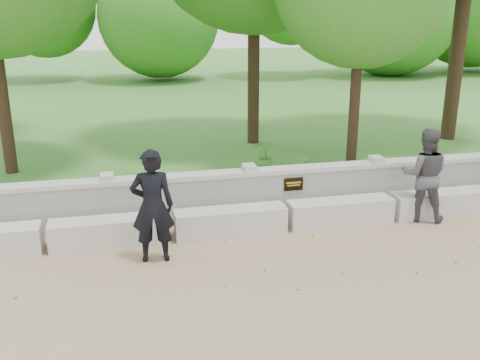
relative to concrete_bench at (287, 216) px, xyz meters
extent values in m
plane|color=#907A58|center=(0.00, -1.90, -0.22)|extent=(80.00, 80.00, 0.00)
cube|color=#417026|center=(0.00, 12.10, -0.10)|extent=(40.00, 22.00, 0.25)
cube|color=beige|center=(-3.00, 0.00, 0.00)|extent=(1.90, 0.45, 0.45)
cube|color=beige|center=(-1.00, 0.00, 0.00)|extent=(1.90, 0.45, 0.45)
cube|color=beige|center=(1.00, 0.00, 0.00)|extent=(1.90, 0.45, 0.45)
cube|color=beige|center=(3.00, 0.00, 0.00)|extent=(1.90, 0.45, 0.45)
cube|color=#B9B6AF|center=(0.00, 0.70, 0.18)|extent=(12.50, 0.25, 0.82)
cube|color=beige|center=(0.00, 0.70, 0.64)|extent=(12.50, 0.35, 0.08)
cube|color=black|center=(0.30, 0.56, 0.40)|extent=(0.36, 0.02, 0.24)
imported|color=black|center=(-2.34, -0.73, 0.65)|extent=(0.67, 0.47, 1.75)
cube|color=black|center=(-2.34, -1.08, 1.47)|extent=(0.14, 0.03, 0.07)
imported|color=#414146|center=(2.52, -0.13, 0.62)|extent=(1.02, 0.94, 1.70)
cylinder|color=#382619|center=(-5.10, 3.86, 2.00)|extent=(0.27, 0.27, 3.95)
cylinder|color=#382619|center=(0.79, 5.41, 2.30)|extent=(0.31, 0.31, 4.54)
cylinder|color=#382619|center=(2.18, 2.20, 1.69)|extent=(0.22, 0.22, 3.33)
cylinder|color=#382619|center=(6.21, 4.65, 2.90)|extent=(0.39, 0.39, 5.74)
imported|color=#41832C|center=(-2.66, 1.56, 0.31)|extent=(0.34, 0.28, 0.57)
imported|color=#41832C|center=(0.76, 1.40, 0.35)|extent=(0.42, 0.45, 0.66)
imported|color=#41832C|center=(0.39, 2.82, 0.34)|extent=(0.45, 0.46, 0.62)
camera|label=1|loc=(-2.76, -8.27, 3.40)|focal=40.00mm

